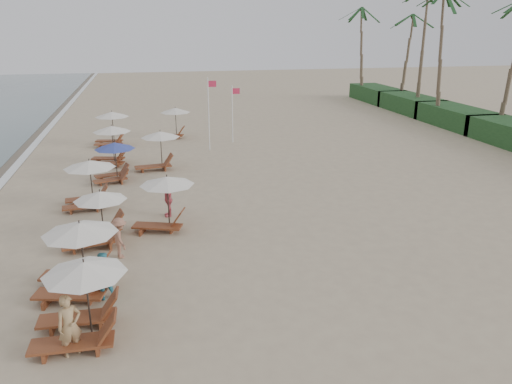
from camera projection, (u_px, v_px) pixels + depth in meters
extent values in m
plane|color=tan|center=(258.00, 274.00, 17.07)|extent=(160.00, 160.00, 0.00)
cube|color=#193D1C|center=(456.00, 117.00, 41.74)|extent=(3.20, 8.00, 1.60)
cube|color=#193D1C|center=(411.00, 104.00, 48.69)|extent=(3.20, 8.00, 1.60)
cube|color=#193D1C|center=(377.00, 94.00, 55.63)|extent=(3.20, 8.00, 1.60)
cylinder|color=brown|center=(506.00, 70.00, 36.93)|extent=(0.36, 0.36, 9.80)
cylinder|color=brown|center=(445.00, 61.00, 41.24)|extent=(0.36, 0.36, 10.60)
cylinder|color=brown|center=(422.00, 52.00, 46.12)|extent=(0.36, 0.36, 11.40)
cylinder|color=brown|center=(402.00, 62.00, 51.50)|extent=(0.36, 0.36, 9.00)
cylinder|color=brown|center=(365.00, 55.00, 55.81)|extent=(0.36, 0.36, 9.80)
cylinder|color=black|center=(88.00, 302.00, 13.26)|extent=(0.05, 0.05, 2.19)
cone|color=white|center=(84.00, 268.00, 12.94)|extent=(2.20, 2.20, 0.35)
cylinder|color=black|center=(83.00, 259.00, 15.60)|extent=(0.05, 0.05, 2.27)
cone|color=white|center=(80.00, 228.00, 15.27)|extent=(2.30, 2.30, 0.35)
cylinder|color=black|center=(102.00, 218.00, 19.28)|extent=(0.05, 0.05, 2.00)
cone|color=white|center=(100.00, 196.00, 18.99)|extent=(2.02, 2.02, 0.35)
cylinder|color=black|center=(92.00, 185.00, 23.03)|extent=(0.05, 0.05, 2.16)
cone|color=white|center=(89.00, 164.00, 22.72)|extent=(2.33, 2.33, 0.35)
cylinder|color=black|center=(116.00, 163.00, 26.94)|extent=(0.05, 0.05, 2.06)
cone|color=#324196|center=(115.00, 146.00, 26.65)|extent=(2.15, 2.15, 0.35)
cylinder|color=black|center=(113.00, 146.00, 30.15)|extent=(0.05, 0.05, 2.30)
cone|color=white|center=(112.00, 129.00, 29.82)|extent=(2.23, 2.23, 0.35)
cylinder|color=black|center=(113.00, 129.00, 34.92)|extent=(0.05, 0.05, 2.32)
cone|color=white|center=(112.00, 114.00, 34.58)|extent=(2.32, 2.32, 0.35)
cylinder|color=black|center=(168.00, 203.00, 20.65)|extent=(0.05, 0.05, 2.15)
cone|color=white|center=(167.00, 181.00, 20.34)|extent=(2.24, 2.24, 0.35)
cylinder|color=black|center=(161.00, 151.00, 29.31)|extent=(0.05, 0.05, 2.15)
cone|color=white|center=(160.00, 134.00, 29.01)|extent=(2.24, 2.24, 0.35)
cylinder|color=black|center=(176.00, 123.00, 37.61)|extent=(0.05, 0.05, 2.15)
cone|color=white|center=(175.00, 110.00, 37.30)|extent=(2.24, 2.24, 0.35)
imported|color=#A28358|center=(69.00, 326.00, 12.65)|extent=(0.72, 0.63, 1.68)
imported|color=teal|center=(103.00, 276.00, 15.34)|extent=(0.83, 0.70, 1.53)
imported|color=#95624C|center=(120.00, 238.00, 18.07)|extent=(0.81, 1.10, 1.52)
imported|color=#CB515D|center=(168.00, 199.00, 22.01)|extent=(0.41, 0.94, 1.60)
cylinder|color=silver|center=(209.00, 115.00, 33.20)|extent=(0.08, 0.08, 4.83)
cube|color=#BE2344|center=(212.00, 84.00, 32.62)|extent=(0.55, 0.02, 0.40)
cylinder|color=silver|center=(232.00, 114.00, 35.64)|extent=(0.08, 0.08, 4.06)
cube|color=#BE2344|center=(236.00, 91.00, 35.18)|extent=(0.55, 0.02, 0.40)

